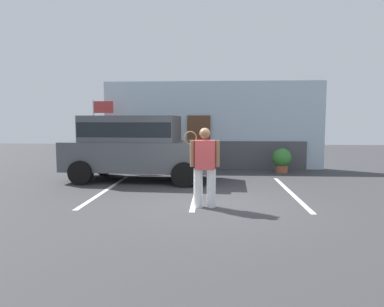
% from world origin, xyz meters
% --- Properties ---
extents(ground_plane, '(40.00, 40.00, 0.00)m').
position_xyz_m(ground_plane, '(0.00, 0.00, 0.00)').
color(ground_plane, '#38383A').
extents(parking_stripe_0, '(0.12, 4.40, 0.01)m').
position_xyz_m(parking_stripe_0, '(-2.90, 1.50, 0.00)').
color(parking_stripe_0, silver).
rests_on(parking_stripe_0, ground_plane).
extents(parking_stripe_1, '(0.12, 4.40, 0.01)m').
position_xyz_m(parking_stripe_1, '(-0.41, 1.50, 0.00)').
color(parking_stripe_1, silver).
rests_on(parking_stripe_1, ground_plane).
extents(parking_stripe_2, '(0.12, 4.40, 0.01)m').
position_xyz_m(parking_stripe_2, '(2.08, 1.50, 0.00)').
color(parking_stripe_2, silver).
rests_on(parking_stripe_2, ground_plane).
extents(house_frontage, '(8.65, 0.40, 3.43)m').
position_xyz_m(house_frontage, '(-0.01, 6.05, 1.61)').
color(house_frontage, silver).
rests_on(house_frontage, ground_plane).
extents(parked_suv, '(4.70, 2.37, 2.05)m').
position_xyz_m(parked_suv, '(-2.41, 3.09, 1.15)').
color(parked_suv, '#4C4F54').
rests_on(parked_suv, ground_plane).
extents(tennis_player_man, '(0.78, 0.29, 1.74)m').
position_xyz_m(tennis_player_man, '(-0.16, -0.22, 0.91)').
color(tennis_player_man, white).
rests_on(tennis_player_man, ground_plane).
extents(potted_plant_by_porch, '(0.67, 0.67, 0.89)m').
position_xyz_m(potted_plant_by_porch, '(2.53, 5.01, 0.49)').
color(potted_plant_by_porch, '#9E5638').
rests_on(potted_plant_by_porch, ground_plane).
extents(flag_pole, '(0.80, 0.05, 2.69)m').
position_xyz_m(flag_pole, '(-4.36, 5.33, 1.88)').
color(flag_pole, silver).
rests_on(flag_pole, ground_plane).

